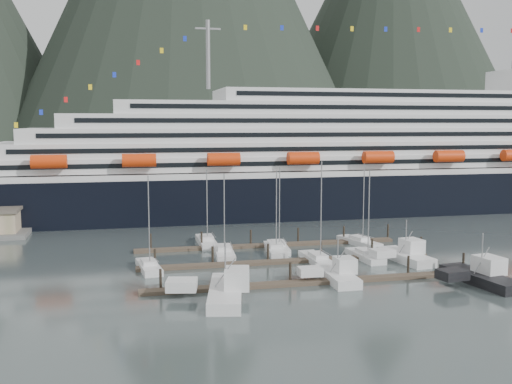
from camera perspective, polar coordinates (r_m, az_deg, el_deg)
ground at (r=95.62m, az=6.43°, el=-6.96°), size 1600.00×1600.00×0.00m
cruise_ship at (r=155.42m, az=10.29°, el=2.71°), size 210.00×30.40×50.30m
dock_near at (r=84.88m, az=5.49°, el=-8.49°), size 48.18×2.28×3.20m
dock_mid at (r=96.93m, az=3.07°, el=-6.55°), size 48.18×2.28×3.20m
dock_far at (r=109.19m, az=1.20°, el=-5.04°), size 48.18×2.28×3.20m
sailboat_a at (r=93.38m, az=-10.16°, el=-7.07°), size 3.82×9.67×15.07m
sailboat_b at (r=104.09m, az=1.85°, el=-5.55°), size 4.07×11.16×14.95m
sailboat_c at (r=101.84m, az=-3.06°, el=-5.83°), size 3.93×11.13×14.64m
sailboat_d at (r=96.77m, az=5.92°, el=-6.52°), size 3.07×11.68×16.91m
sailboat_e at (r=110.94m, az=-4.73°, el=-4.81°), size 3.11×11.36×14.51m
sailboat_f at (r=105.86m, az=2.15°, el=-5.34°), size 4.03×10.25×15.25m
sailboat_g at (r=112.33m, az=9.80°, el=-4.74°), size 5.21×11.07×15.51m
sailboat_h at (r=100.84m, az=10.35°, el=-6.05°), size 3.41×9.90×15.32m
trawler_a at (r=77.69m, az=-3.06°, el=-9.37°), size 11.14×15.19×8.12m
trawler_b at (r=86.65m, az=7.69°, el=-7.80°), size 8.21×10.77×6.94m
trawler_d at (r=90.06m, az=20.57°, el=-7.56°), size 10.13×13.62×7.88m
trawler_e at (r=100.60m, az=13.99°, el=-5.88°), size 9.10×11.92×7.50m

